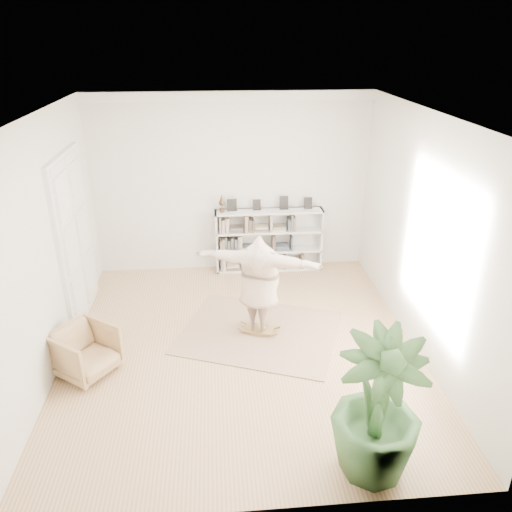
{
  "coord_description": "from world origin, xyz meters",
  "views": [
    {
      "loc": [
        -0.35,
        -6.66,
        4.61
      ],
      "look_at": [
        0.27,
        0.4,
        1.4
      ],
      "focal_mm": 35.0,
      "sensor_mm": 36.0,
      "label": 1
    }
  ],
  "objects": [
    {
      "name": "room_shell",
      "position": [
        0.0,
        2.94,
        3.51
      ],
      "size": [
        6.0,
        6.0,
        6.0
      ],
      "color": "silver",
      "rests_on": "floor"
    },
    {
      "name": "doors",
      "position": [
        -2.7,
        1.3,
        1.4
      ],
      "size": [
        0.09,
        1.78,
        2.92
      ],
      "color": "white",
      "rests_on": "floor"
    },
    {
      "name": "person",
      "position": [
        0.32,
        0.37,
        0.95
      ],
      "size": [
        2.11,
        1.24,
        1.67
      ],
      "primitive_type": "imported",
      "rotation": [
        0.0,
        0.0,
        2.78
      ],
      "color": "#CBAC98",
      "rests_on": "rocker_board"
    },
    {
      "name": "armchair",
      "position": [
        -2.3,
        -0.45,
        0.36
      ],
      "size": [
        1.1,
        1.1,
        0.73
      ],
      "primitive_type": "imported",
      "rotation": [
        0.0,
        0.0,
        0.94
      ],
      "color": "tan",
      "rests_on": "floor"
    },
    {
      "name": "houseplant",
      "position": [
        1.34,
        -2.55,
        0.89
      ],
      "size": [
        1.06,
        1.06,
        1.78
      ],
      "primitive_type": "imported",
      "rotation": [
        0.0,
        0.0,
        -0.07
      ],
      "color": "#32592C",
      "rests_on": "floor"
    },
    {
      "name": "rocker_board",
      "position": [
        0.32,
        0.37,
        0.07
      ],
      "size": [
        0.54,
        0.43,
        0.1
      ],
      "rotation": [
        0.0,
        0.0,
        -0.36
      ],
      "color": "olive",
      "rests_on": "rug"
    },
    {
      "name": "rug",
      "position": [
        0.32,
        0.37,
        0.01
      ],
      "size": [
        3.04,
        2.75,
        0.02
      ],
      "primitive_type": "cube",
      "rotation": [
        0.0,
        0.0,
        -0.36
      ],
      "color": "tan",
      "rests_on": "floor"
    },
    {
      "name": "floor",
      "position": [
        0.0,
        0.0,
        0.0
      ],
      "size": [
        6.0,
        6.0,
        0.0
      ],
      "primitive_type": "plane",
      "color": "#A27554",
      "rests_on": "ground"
    },
    {
      "name": "bookshelf",
      "position": [
        0.74,
        2.82,
        0.64
      ],
      "size": [
        2.2,
        0.35,
        1.64
      ],
      "color": "silver",
      "rests_on": "floor"
    }
  ]
}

